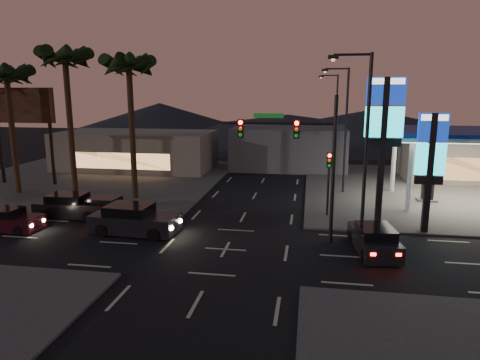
% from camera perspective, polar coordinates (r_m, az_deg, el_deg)
% --- Properties ---
extents(ground, '(140.00, 140.00, 0.00)m').
position_cam_1_polar(ground, '(22.83, -1.96, -9.23)').
color(ground, black).
rests_on(ground, ground).
extents(corner_lot_ne, '(24.00, 24.00, 0.12)m').
position_cam_1_polar(corner_lot_ne, '(39.58, 26.43, -1.35)').
color(corner_lot_ne, '#47443F').
rests_on(corner_lot_ne, ground).
extents(corner_lot_nw, '(24.00, 24.00, 0.12)m').
position_cam_1_polar(corner_lot_nw, '(42.85, -19.02, 0.16)').
color(corner_lot_nw, '#47443F').
rests_on(corner_lot_nw, ground).
extents(gas_station, '(12.20, 8.20, 5.47)m').
position_cam_1_polar(gas_station, '(35.09, 29.04, 5.21)').
color(gas_station, silver).
rests_on(gas_station, ground).
extents(convenience_store, '(10.00, 6.00, 4.00)m').
position_cam_1_polar(convenience_store, '(44.55, 27.27, 2.45)').
color(convenience_store, '#726B5B').
rests_on(convenience_store, ground).
extents(pylon_sign_tall, '(2.20, 0.35, 9.00)m').
position_cam_1_polar(pylon_sign_tall, '(26.81, 18.66, 7.33)').
color(pylon_sign_tall, black).
rests_on(pylon_sign_tall, ground).
extents(pylon_sign_short, '(1.60, 0.35, 7.00)m').
position_cam_1_polar(pylon_sign_short, '(26.53, 24.09, 3.10)').
color(pylon_sign_short, black).
rests_on(pylon_sign_short, ground).
extents(traffic_signal_mast, '(6.10, 0.39, 8.00)m').
position_cam_1_polar(traffic_signal_mast, '(23.09, 8.14, 4.30)').
color(traffic_signal_mast, black).
rests_on(traffic_signal_mast, ground).
extents(pedestal_signal, '(0.32, 0.39, 4.30)m').
position_cam_1_polar(pedestal_signal, '(28.41, 11.76, 0.84)').
color(pedestal_signal, black).
rests_on(pedestal_signal, ground).
extents(streetlight_near, '(2.14, 0.25, 10.00)m').
position_cam_1_polar(streetlight_near, '(22.20, 16.00, 4.95)').
color(streetlight_near, black).
rests_on(streetlight_near, ground).
extents(streetlight_mid, '(2.14, 0.25, 10.00)m').
position_cam_1_polar(streetlight_mid, '(35.09, 13.63, 7.38)').
color(streetlight_mid, black).
rests_on(streetlight_mid, ground).
extents(streetlight_far, '(2.14, 0.25, 10.00)m').
position_cam_1_polar(streetlight_far, '(49.04, 12.47, 8.57)').
color(streetlight_far, black).
rests_on(streetlight_far, ground).
extents(palm_a, '(4.41, 4.41, 10.86)m').
position_cam_1_polar(palm_a, '(33.18, -14.56, 13.53)').
color(palm_a, black).
rests_on(palm_a, ground).
extents(palm_b, '(4.41, 4.41, 11.46)m').
position_cam_1_polar(palm_b, '(35.50, -22.24, 13.78)').
color(palm_b, black).
rests_on(palm_b, ground).
extents(palm_c, '(4.41, 4.41, 10.26)m').
position_cam_1_polar(palm_c, '(38.27, -28.64, 11.39)').
color(palm_c, black).
rests_on(palm_c, ground).
extents(billboard, '(6.00, 0.30, 8.50)m').
position_cam_1_polar(billboard, '(42.00, -27.01, 7.95)').
color(billboard, black).
rests_on(billboard, ground).
extents(building_far_west, '(16.00, 8.00, 4.00)m').
position_cam_1_polar(building_far_west, '(47.02, -13.59, 3.84)').
color(building_far_west, '#726B5B').
rests_on(building_far_west, ground).
extents(building_far_mid, '(12.00, 9.00, 4.40)m').
position_cam_1_polar(building_far_mid, '(47.34, 6.59, 4.39)').
color(building_far_mid, '#4C4C51').
rests_on(building_far_mid, ground).
extents(hill_left, '(40.00, 40.00, 6.00)m').
position_cam_1_polar(hill_left, '(86.18, -10.62, 8.06)').
color(hill_left, black).
rests_on(hill_left, ground).
extents(hill_right, '(50.00, 50.00, 5.00)m').
position_cam_1_polar(hill_right, '(81.82, 17.01, 7.22)').
color(hill_right, black).
rests_on(hill_right, ground).
extents(hill_center, '(60.00, 60.00, 4.00)m').
position_cam_1_polar(hill_center, '(81.25, 6.38, 7.27)').
color(hill_center, black).
rests_on(hill_center, ground).
extents(car_lane_a_front, '(5.31, 2.47, 1.69)m').
position_cam_1_polar(car_lane_a_front, '(25.86, -13.97, -5.21)').
color(car_lane_a_front, black).
rests_on(car_lane_a_front, ground).
extents(car_lane_a_mid, '(4.19, 1.88, 1.35)m').
position_cam_1_polar(car_lane_a_mid, '(29.24, -28.64, -4.69)').
color(car_lane_a_mid, '#330E16').
rests_on(car_lane_a_mid, ground).
extents(car_lane_b_front, '(4.25, 2.00, 1.35)m').
position_cam_1_polar(car_lane_b_front, '(29.55, -17.33, -3.60)').
color(car_lane_b_front, '#59595C').
rests_on(car_lane_b_front, ground).
extents(car_lane_b_mid, '(4.86, 2.20, 1.56)m').
position_cam_1_polar(car_lane_b_mid, '(30.43, -21.53, -3.28)').
color(car_lane_b_mid, black).
rests_on(car_lane_b_mid, ground).
extents(suv_station, '(2.33, 4.52, 1.45)m').
position_cam_1_polar(suv_station, '(23.29, 17.43, -7.60)').
color(suv_station, black).
rests_on(suv_station, ground).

